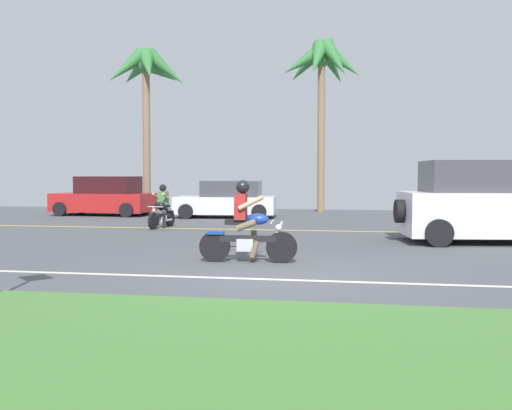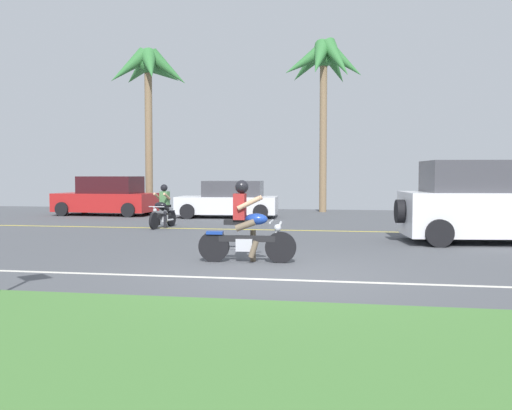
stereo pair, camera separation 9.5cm
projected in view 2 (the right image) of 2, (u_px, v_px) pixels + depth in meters
ground at (298, 252)px, 12.46m from camera, size 56.00×30.00×0.04m
grass_median at (219, 346)px, 5.48m from camera, size 56.00×3.80×0.06m
lane_line_near at (275, 279)px, 9.07m from camera, size 50.40×0.12×0.01m
lane_line_far at (315, 231)px, 16.99m from camera, size 50.40×0.12×0.01m
motorcyclist at (246, 228)px, 10.84m from camera, size 1.85×0.61×1.55m
suv_nearby at (493, 203)px, 13.98m from camera, size 4.65×2.59×1.99m
parked_car_0 at (107, 197)px, 23.50m from camera, size 4.04×2.11×1.58m
parked_car_1 at (229, 200)px, 22.20m from camera, size 3.92×2.13×1.41m
palm_tree_1 at (149, 77)px, 25.98m from camera, size 3.72×3.80×7.31m
palm_tree_2 at (324, 68)px, 25.23m from camera, size 3.82×3.80×7.52m
motorcyclist_distant at (163, 209)px, 17.91m from camera, size 0.55×1.61×1.35m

